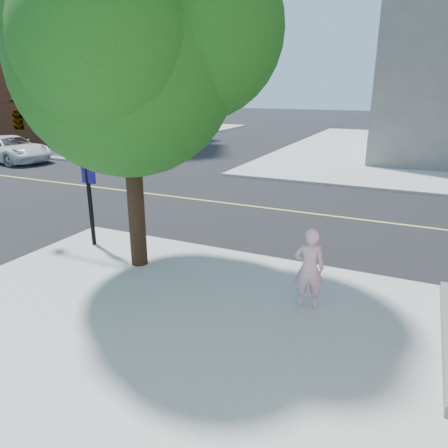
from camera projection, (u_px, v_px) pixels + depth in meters
The scene contains 8 objects.
ground at pixel (121, 235), 12.50m from camera, with size 140.00×140.00×0.00m, color black.
road_ew at pixel (195, 199), 16.37m from camera, with size 140.00×9.00×0.01m, color black.
sidewalk_nw at pixel (68, 131), 40.25m from camera, with size 26.00×25.00×0.12m, color #AAAAAA.
church at pixel (54, 46), 33.82m from camera, with size 15.20×12.00×14.40m.
man_on_phone at pixel (309, 268), 8.00m from camera, with size 0.58×0.38×1.58m, color #ECB0C6.
street_tree at pixel (130, 34), 8.60m from camera, with size 5.88×5.35×7.81m.
signal_pole at pixel (27, 122), 11.22m from camera, with size 3.42×0.39×3.86m.
car_a at pixel (11, 149), 24.28m from camera, with size 2.41×5.23×1.45m, color silver.
Camera 1 is at (7.72, -9.40, 4.18)m, focal length 34.19 mm.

